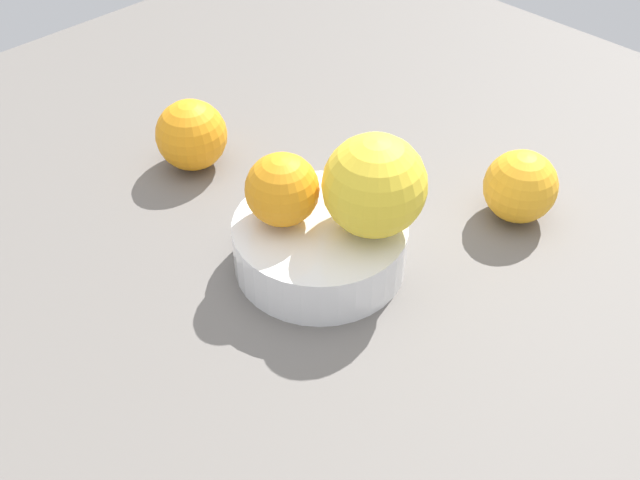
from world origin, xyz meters
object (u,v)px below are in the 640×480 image
object	(u,v)px
orange_in_bowl_0	(282,190)
orange_loose_0	(520,186)
orange_loose_1	(191,135)
orange_in_bowl_1	(375,186)
fruit_bowl	(320,245)

from	to	relation	value
orange_in_bowl_0	orange_loose_0	size ratio (longest dim) A/B	0.91
orange_loose_0	orange_loose_1	size ratio (longest dim) A/B	0.95
orange_in_bowl_0	orange_loose_1	xyz separation A→B (cm)	(-16.52, 2.95, -4.02)
orange_in_bowl_0	orange_in_bowl_1	distance (cm)	7.48
orange_in_bowl_1	orange_loose_1	distance (cm)	23.00
orange_in_bowl_0	orange_in_bowl_1	bearing A→B (deg)	37.73
fruit_bowl	orange_loose_1	world-z (taller)	orange_loose_1
orange_in_bowl_1	orange_in_bowl_0	bearing A→B (deg)	-142.27
orange_in_bowl_0	orange_loose_0	bearing A→B (deg)	60.68
orange_in_bowl_0	orange_in_bowl_1	world-z (taller)	orange_in_bowl_1
fruit_bowl	orange_in_bowl_0	bearing A→B (deg)	-147.34
fruit_bowl	orange_in_bowl_1	distance (cm)	7.84
fruit_bowl	orange_in_bowl_1	bearing A→B (deg)	41.41
orange_in_bowl_1	orange_loose_1	size ratio (longest dim) A/B	1.20
orange_in_bowl_1	orange_loose_1	bearing A→B (deg)	-175.98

